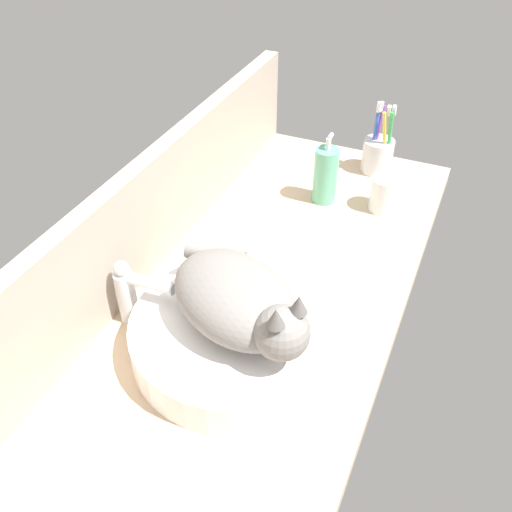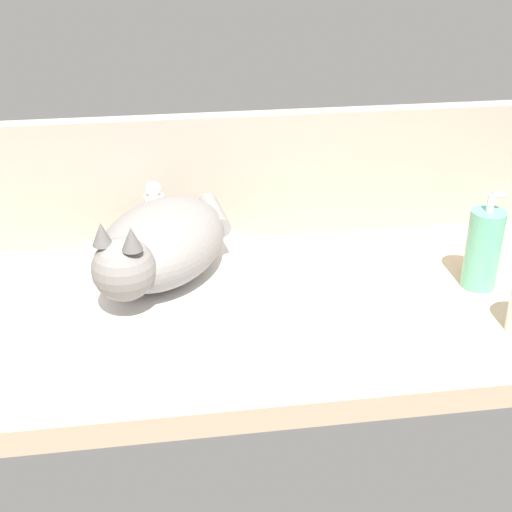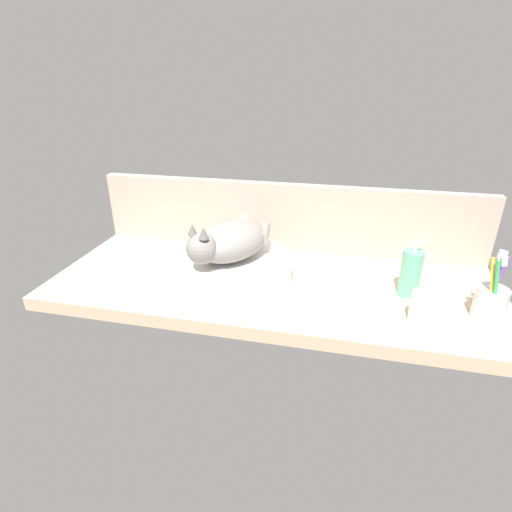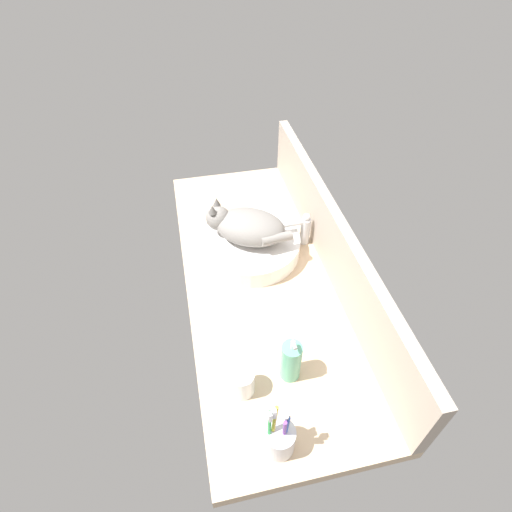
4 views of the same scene
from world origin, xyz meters
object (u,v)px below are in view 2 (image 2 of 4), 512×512
object	(u,v)px
sink_basin	(167,293)
cat	(160,244)
faucet	(155,217)
soap_dispenser	(483,249)

from	to	relation	value
sink_basin	cat	xyz separation A→B (cm)	(-0.56, -1.25, 9.12)
sink_basin	faucet	world-z (taller)	faucet
soap_dispenser	cat	bearing A→B (deg)	-177.77
sink_basin	soap_dispenser	size ratio (longest dim) A/B	2.17
cat	soap_dispenser	world-z (taller)	cat
cat	soap_dispenser	bearing A→B (deg)	2.23
cat	faucet	bearing A→B (deg)	91.42
cat	faucet	size ratio (longest dim) A/B	2.21
sink_basin	cat	size ratio (longest dim) A/B	1.22
sink_basin	cat	distance (cm)	9.23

